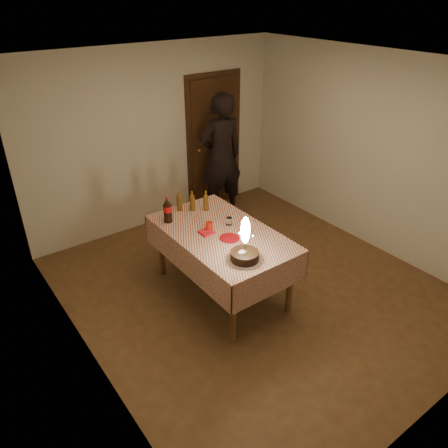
{
  "coord_description": "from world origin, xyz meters",
  "views": [
    {
      "loc": [
        -2.84,
        -3.23,
        3.28
      ],
      "look_at": [
        -0.35,
        0.14,
        0.95
      ],
      "focal_mm": 35.0,
      "sensor_mm": 36.0,
      "label": 1
    }
  ],
  "objects_px": {
    "dining_table": "(221,240)",
    "red_cup": "(209,227)",
    "amber_bottle_right": "(206,201)",
    "cola_bottle": "(168,210)",
    "amber_bottle_mid": "(192,202)",
    "amber_bottle_left": "(179,201)",
    "photographer": "(221,156)",
    "clear_cup": "(229,221)",
    "red_plate": "(229,238)",
    "birthday_cake": "(245,250)"
  },
  "relations": [
    {
      "from": "birthday_cake",
      "to": "red_plate",
      "type": "xyz_separation_m",
      "value": [
        0.13,
        0.43,
        -0.11
      ]
    },
    {
      "from": "amber_bottle_right",
      "to": "amber_bottle_mid",
      "type": "height_order",
      "value": "same"
    },
    {
      "from": "dining_table",
      "to": "red_plate",
      "type": "relative_size",
      "value": 7.82
    },
    {
      "from": "amber_bottle_left",
      "to": "amber_bottle_right",
      "type": "height_order",
      "value": "same"
    },
    {
      "from": "birthday_cake",
      "to": "red_cup",
      "type": "bearing_deg",
      "value": 85.58
    },
    {
      "from": "amber_bottle_right",
      "to": "amber_bottle_mid",
      "type": "xyz_separation_m",
      "value": [
        -0.14,
        0.09,
        0.0
      ]
    },
    {
      "from": "dining_table",
      "to": "amber_bottle_mid",
      "type": "distance_m",
      "value": 0.68
    },
    {
      "from": "cola_bottle",
      "to": "clear_cup",
      "type": "bearing_deg",
      "value": -42.34
    },
    {
      "from": "birthday_cake",
      "to": "cola_bottle",
      "type": "relative_size",
      "value": 1.54
    },
    {
      "from": "birthday_cake",
      "to": "clear_cup",
      "type": "relative_size",
      "value": 5.42
    },
    {
      "from": "dining_table",
      "to": "amber_bottle_mid",
      "type": "height_order",
      "value": "amber_bottle_mid"
    },
    {
      "from": "dining_table",
      "to": "clear_cup",
      "type": "distance_m",
      "value": 0.25
    },
    {
      "from": "amber_bottle_right",
      "to": "red_cup",
      "type": "bearing_deg",
      "value": -120.17
    },
    {
      "from": "amber_bottle_left",
      "to": "amber_bottle_mid",
      "type": "bearing_deg",
      "value": -37.16
    },
    {
      "from": "amber_bottle_left",
      "to": "amber_bottle_right",
      "type": "relative_size",
      "value": 1.0
    },
    {
      "from": "amber_bottle_mid",
      "to": "dining_table",
      "type": "bearing_deg",
      "value": -92.78
    },
    {
      "from": "photographer",
      "to": "dining_table",
      "type": "bearing_deg",
      "value": -126.01
    },
    {
      "from": "dining_table",
      "to": "amber_bottle_left",
      "type": "relative_size",
      "value": 6.75
    },
    {
      "from": "amber_bottle_left",
      "to": "photographer",
      "type": "distance_m",
      "value": 1.58
    },
    {
      "from": "red_plate",
      "to": "cola_bottle",
      "type": "height_order",
      "value": "cola_bottle"
    },
    {
      "from": "dining_table",
      "to": "red_plate",
      "type": "distance_m",
      "value": 0.2
    },
    {
      "from": "red_plate",
      "to": "clear_cup",
      "type": "relative_size",
      "value": 2.44
    },
    {
      "from": "amber_bottle_left",
      "to": "amber_bottle_mid",
      "type": "xyz_separation_m",
      "value": [
        0.13,
        -0.1,
        0.0
      ]
    },
    {
      "from": "dining_table",
      "to": "red_cup",
      "type": "xyz_separation_m",
      "value": [
        -0.09,
        0.11,
        0.16
      ]
    },
    {
      "from": "red_plate",
      "to": "photographer",
      "type": "relative_size",
      "value": 0.11
    },
    {
      "from": "dining_table",
      "to": "clear_cup",
      "type": "relative_size",
      "value": 19.11
    },
    {
      "from": "photographer",
      "to": "amber_bottle_left",
      "type": "bearing_deg",
      "value": -144.85
    },
    {
      "from": "cola_bottle",
      "to": "amber_bottle_mid",
      "type": "height_order",
      "value": "cola_bottle"
    },
    {
      "from": "birthday_cake",
      "to": "cola_bottle",
      "type": "height_order",
      "value": "birthday_cake"
    },
    {
      "from": "clear_cup",
      "to": "amber_bottle_left",
      "type": "relative_size",
      "value": 0.35
    },
    {
      "from": "amber_bottle_left",
      "to": "cola_bottle",
      "type": "bearing_deg",
      "value": -146.26
    },
    {
      "from": "cola_bottle",
      "to": "amber_bottle_mid",
      "type": "distance_m",
      "value": 0.39
    },
    {
      "from": "red_plate",
      "to": "cola_bottle",
      "type": "distance_m",
      "value": 0.82
    },
    {
      "from": "red_cup",
      "to": "amber_bottle_mid",
      "type": "distance_m",
      "value": 0.55
    },
    {
      "from": "dining_table",
      "to": "photographer",
      "type": "xyz_separation_m",
      "value": [
        1.2,
        1.65,
        0.25
      ]
    },
    {
      "from": "amber_bottle_mid",
      "to": "red_cup",
      "type": "bearing_deg",
      "value": -102.49
    },
    {
      "from": "red_plate",
      "to": "amber_bottle_right",
      "type": "bearing_deg",
      "value": 75.85
    },
    {
      "from": "red_plate",
      "to": "clear_cup",
      "type": "bearing_deg",
      "value": 53.59
    },
    {
      "from": "amber_bottle_mid",
      "to": "cola_bottle",
      "type": "bearing_deg",
      "value": -168.67
    },
    {
      "from": "birthday_cake",
      "to": "cola_bottle",
      "type": "xyz_separation_m",
      "value": [
        -0.21,
        1.16,
        0.04
      ]
    },
    {
      "from": "red_cup",
      "to": "clear_cup",
      "type": "bearing_deg",
      "value": -5.59
    },
    {
      "from": "amber_bottle_right",
      "to": "photographer",
      "type": "xyz_separation_m",
      "value": [
        1.03,
        1.1,
        0.02
      ]
    },
    {
      "from": "red_plate",
      "to": "clear_cup",
      "type": "xyz_separation_m",
      "value": [
        0.18,
        0.25,
        0.04
      ]
    },
    {
      "from": "red_plate",
      "to": "cola_bottle",
      "type": "xyz_separation_m",
      "value": [
        -0.34,
        0.73,
        0.15
      ]
    },
    {
      "from": "amber_bottle_left",
      "to": "photographer",
      "type": "height_order",
      "value": "photographer"
    },
    {
      "from": "red_cup",
      "to": "amber_bottle_right",
      "type": "bearing_deg",
      "value": 59.83
    },
    {
      "from": "clear_cup",
      "to": "amber_bottle_mid",
      "type": "height_order",
      "value": "amber_bottle_mid"
    },
    {
      "from": "red_cup",
      "to": "red_plate",
      "type": "bearing_deg",
      "value": -74.55
    },
    {
      "from": "red_cup",
      "to": "clear_cup",
      "type": "xyz_separation_m",
      "value": [
        0.26,
        -0.03,
        -0.01
      ]
    },
    {
      "from": "red_cup",
      "to": "birthday_cake",
      "type": "bearing_deg",
      "value": -94.42
    }
  ]
}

